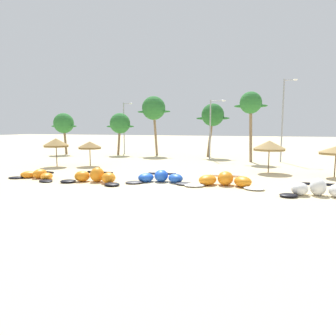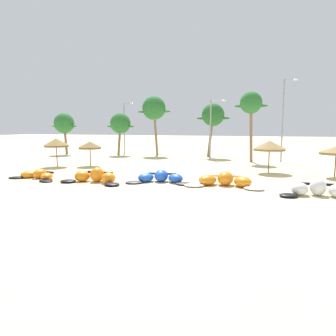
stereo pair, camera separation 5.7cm
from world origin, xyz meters
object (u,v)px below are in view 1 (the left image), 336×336
(kite_center, at_px, (225,181))
(lamppost_west_center, at_px, (212,126))
(palm_left, at_px, (120,124))
(palm_center_left, at_px, (213,115))
(beach_umbrella_outermost, at_px, (336,150))
(palm_leftmost, at_px, (64,124))
(lamppost_east_center, at_px, (284,117))
(kite_left, at_px, (95,177))
(kite_left_of_center, at_px, (161,178))
(kite_right_of_center, at_px, (319,190))
(kite_far_left, at_px, (38,175))
(beach_umbrella_near_palms, at_px, (269,146))
(lamppost_west, at_px, (125,125))
(beach_umbrella_near_van, at_px, (56,143))
(beach_umbrella_middle, at_px, (90,145))
(palm_center_right, at_px, (251,104))
(palm_left_of_gap, at_px, (154,109))

(kite_center, distance_m, lamppost_west_center, 20.16)
(palm_left, bearing_deg, palm_center_left, 3.38)
(beach_umbrella_outermost, distance_m, palm_center_left, 20.58)
(palm_leftmost, xyz_separation_m, lamppost_east_center, (32.92, -0.82, 0.71))
(kite_left, xyz_separation_m, kite_left_of_center, (4.94, 1.70, -0.08))
(kite_right_of_center, bearing_deg, palm_leftmost, 148.91)
(kite_far_left, bearing_deg, beach_umbrella_outermost, 20.43)
(kite_center, bearing_deg, kite_left, -169.86)
(palm_leftmost, distance_m, lamppost_east_center, 32.94)
(beach_umbrella_near_palms, bearing_deg, lamppost_west, 146.20)
(kite_right_of_center, distance_m, beach_umbrella_near_van, 26.96)
(palm_leftmost, bearing_deg, kite_left_of_center, -39.55)
(beach_umbrella_near_palms, distance_m, beach_umbrella_outermost, 5.69)
(kite_right_of_center, bearing_deg, lamppost_east_center, 95.22)
(kite_left, relative_size, beach_umbrella_outermost, 1.92)
(palm_left, xyz_separation_m, lamppost_west, (-0.35, 2.34, -0.22))
(kite_center, relative_size, palm_leftmost, 0.93)
(kite_far_left, height_order, palm_leftmost, palm_leftmost)
(beach_umbrella_middle, bearing_deg, palm_leftmost, 135.81)
(kite_center, distance_m, palm_center_left, 23.39)
(kite_left, bearing_deg, kite_right_of_center, 0.39)
(beach_umbrella_outermost, relative_size, palm_center_right, 0.33)
(palm_center_left, bearing_deg, palm_leftmost, -173.09)
(palm_left, height_order, lamppost_west_center, lamppost_west_center)
(palm_center_left, relative_size, lamppost_west, 0.93)
(kite_center, distance_m, beach_umbrella_near_palms, 9.05)
(kite_left_of_center, height_order, palm_left, palm_left)
(palm_leftmost, bearing_deg, lamppost_west, 26.65)
(beach_umbrella_outermost, bearing_deg, kite_center, -139.90)
(beach_umbrella_middle, bearing_deg, lamppost_east_center, 28.24)
(beach_umbrella_middle, distance_m, palm_center_right, 20.10)
(kite_left_of_center, bearing_deg, lamppost_east_center, 62.98)
(kite_right_of_center, xyz_separation_m, palm_leftmost, (-34.76, 20.96, 4.49))
(kite_left, bearing_deg, lamppost_east_center, 54.57)
(palm_left, relative_size, palm_center_right, 0.75)
(beach_umbrella_near_palms, relative_size, palm_center_right, 0.36)
(kite_far_left, height_order, beach_umbrella_middle, beach_umbrella_middle)
(kite_center, relative_size, palm_center_left, 0.79)
(kite_left_of_center, xyz_separation_m, beach_umbrella_middle, (-11.20, 7.45, 1.98))
(palm_leftmost, xyz_separation_m, palm_center_right, (29.01, -1.92, 2.28))
(palm_center_left, bearing_deg, kite_center, -76.87)
(palm_left_of_gap, bearing_deg, kite_left, -79.80)
(beach_umbrella_middle, distance_m, palm_leftmost, 17.29)
(beach_umbrella_outermost, distance_m, palm_center_right, 13.86)
(beach_umbrella_middle, xyz_separation_m, lamppost_west_center, (11.58, 11.80, 2.21))
(beach_umbrella_near_palms, distance_m, lamppost_east_center, 10.72)
(kite_far_left, xyz_separation_m, beach_umbrella_near_palms, (18.62, 10.09, 2.32))
(beach_umbrella_near_van, distance_m, palm_left_of_gap, 18.09)
(beach_umbrella_outermost, bearing_deg, palm_center_right, 128.55)
(kite_right_of_center, bearing_deg, kite_center, 164.78)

